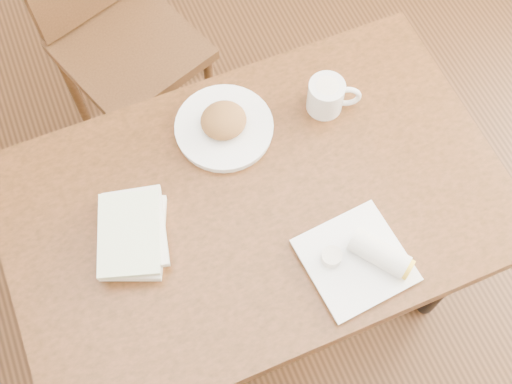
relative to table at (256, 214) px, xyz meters
name	(u,v)px	position (x,y,z in m)	size (l,w,h in m)	color
ground	(256,288)	(0.00, 0.00, -0.67)	(4.00, 5.00, 0.01)	#472814
table	(256,214)	(0.00, 0.00, 0.00)	(1.24, 0.77, 0.75)	#5F3016
chair_far	(111,20)	(-0.15, 0.86, -0.12)	(0.53, 0.53, 0.95)	#4B2D15
plate_scone	(224,125)	(0.00, 0.22, 0.11)	(0.26, 0.26, 0.08)	white
coffee_mug	(327,96)	(0.28, 0.18, 0.14)	(0.14, 0.10, 0.10)	white
plate_burrito	(363,259)	(0.17, -0.24, 0.11)	(0.25, 0.25, 0.08)	white
book_stack	(133,234)	(-0.31, 0.02, 0.11)	(0.22, 0.25, 0.06)	white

